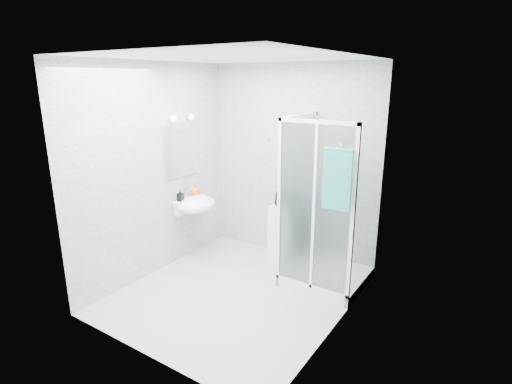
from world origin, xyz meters
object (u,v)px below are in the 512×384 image
Objects in this scene: wall_basin at (195,204)px; shampoo_bottle_a at (278,196)px; storage_cabinet at (284,234)px; shampoo_bottle_b at (290,197)px; soap_dispenser_orange at (195,190)px; hand_towel at (337,178)px; soap_dispenser_black at (180,195)px; shower_enclosure at (318,248)px.

shampoo_bottle_a is at bearing 29.79° from wall_basin.
shampoo_bottle_b is (0.07, 0.00, 0.53)m from storage_cabinet.
shampoo_bottle_b is 1.28m from soap_dispenser_orange.
hand_towel is at bearing -2.44° from wall_basin.
storage_cabinet is 3.13× the size of shampoo_bottle_a.
shampoo_bottle_a reaches higher than storage_cabinet.
shampoo_bottle_a is at bearing -162.66° from shampoo_bottle_b.
soap_dispenser_black is at bearing -123.19° from wall_basin.
shampoo_bottle_b reaches higher than soap_dispenser_black.
shampoo_bottle_b is at bearing 17.34° from shampoo_bottle_a.
storage_cabinet is 5.09× the size of soap_dispenser_black.
shower_enclosure is 10.81× the size of soap_dispenser_orange.
shower_enclosure is 0.88m from shampoo_bottle_a.
shampoo_bottle_b is at bearing 28.28° from wall_basin.
soap_dispenser_orange is (-1.04, -0.44, 0.03)m from shampoo_bottle_a.
soap_dispenser_orange is 0.26m from soap_dispenser_black.
hand_towel is at bearing -49.64° from shower_enclosure.
shower_enclosure is 3.57× the size of wall_basin.
shampoo_bottle_b is (-0.89, 0.68, -0.51)m from hand_towel.
storage_cabinet is (-0.62, 0.28, -0.05)m from shower_enclosure.
shower_enclosure is 1.89m from soap_dispenser_black.
soap_dispenser_orange is at bearing -173.09° from shower_enclosure.
shower_enclosure is 3.13× the size of hand_towel.
soap_dispenser_black is (-2.10, -0.07, -0.50)m from hand_towel.
soap_dispenser_orange reaches higher than soap_dispenser_black.
soap_dispenser_orange is (-1.11, -0.49, 0.56)m from storage_cabinet.
shampoo_bottle_b reaches higher than storage_cabinet.
soap_dispenser_orange reaches higher than wall_basin.
shower_enclosure is 7.85× the size of shampoo_bottle_a.
wall_basin is 2.10m from hand_towel.
hand_towel is 4.08× the size of soap_dispenser_black.
shampoo_bottle_b is at bearing 153.04° from shower_enclosure.
soap_dispenser_black is (-0.02, -0.26, -0.01)m from soap_dispenser_orange.
soap_dispenser_black is at bearing -164.93° from shower_enclosure.
shower_enclosure reaches higher than shampoo_bottle_a.
wall_basin is 3.03× the size of soap_dispenser_orange.
storage_cabinet is (1.03, 0.59, -0.40)m from wall_basin.
wall_basin is at bearing -169.19° from shower_enclosure.
shampoo_bottle_b is 1.43× the size of soap_dispenser_orange.
storage_cabinet is 0.53m from shampoo_bottle_a.
soap_dispenser_orange is at bearing -152.71° from storage_cabinet.
hand_towel is 2.14m from soap_dispenser_orange.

